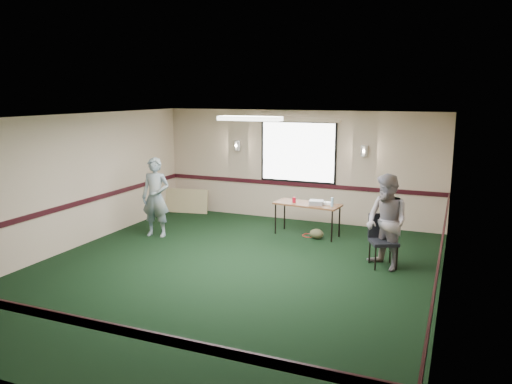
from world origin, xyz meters
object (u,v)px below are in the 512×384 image
at_px(folding_table, 307,206).
at_px(conference_chair, 382,236).
at_px(person_left, 156,197).
at_px(person_right, 387,222).
at_px(projector, 316,203).

distance_m(folding_table, conference_chair, 2.27).
height_order(person_left, person_right, person_left).
relative_size(person_left, person_right, 1.02).
xyz_separation_m(person_left, person_right, (4.96, -0.20, -0.01)).
relative_size(folding_table, person_left, 0.87).
relative_size(folding_table, person_right, 0.88).
bearing_deg(person_right, person_left, -141.21).
distance_m(folding_table, person_right, 2.43).
distance_m(projector, person_left, 3.49).
xyz_separation_m(conference_chair, person_right, (0.08, -0.15, 0.30)).
xyz_separation_m(conference_chair, person_left, (-4.88, 0.05, 0.32)).
bearing_deg(folding_table, person_right, -31.50).
height_order(projector, conference_chair, conference_chair).
relative_size(folding_table, projector, 5.09).
bearing_deg(person_right, projector, -179.21).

